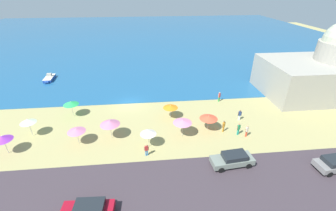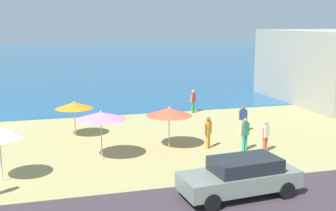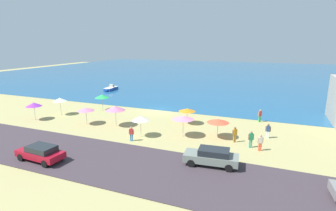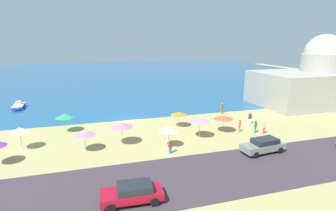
# 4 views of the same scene
# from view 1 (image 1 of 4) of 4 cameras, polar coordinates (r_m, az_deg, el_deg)

# --- Properties ---
(ground_plane) EXTENTS (160.00, 160.00, 0.00)m
(ground_plane) POSITION_cam_1_polar(r_m,az_deg,el_deg) (37.45, -9.71, 0.47)
(ground_plane) COLOR tan
(sea) EXTENTS (150.00, 110.00, 0.05)m
(sea) POSITION_cam_1_polar(r_m,az_deg,el_deg) (89.78, -7.97, 17.19)
(sea) COLOR #1E5887
(sea) RESTS_ON ground_plane
(coastal_road) EXTENTS (80.00, 8.00, 0.06)m
(coastal_road) POSITION_cam_1_polar(r_m,az_deg,el_deg) (23.17, -11.98, -20.83)
(coastal_road) COLOR #3C3239
(coastal_road) RESTS_ON ground_plane
(beach_umbrella_0) EXTENTS (2.38, 2.38, 2.42)m
(beach_umbrella_0) POSITION_cam_1_polar(r_m,az_deg,el_deg) (28.26, 3.70, -4.09)
(beach_umbrella_0) COLOR #B2B2B7
(beach_umbrella_0) RESTS_ON ground_plane
(beach_umbrella_1) EXTENTS (2.45, 2.45, 2.63)m
(beach_umbrella_1) POSITION_cam_1_polar(r_m,az_deg,el_deg) (28.70, -14.57, -4.22)
(beach_umbrella_1) COLOR #B2B2B7
(beach_umbrella_1) RESTS_ON ground_plane
(beach_umbrella_2) EXTENTS (1.93, 1.93, 2.45)m
(beach_umbrella_2) POSITION_cam_1_polar(r_m,az_deg,el_deg) (26.54, -5.05, -6.72)
(beach_umbrella_2) COLOR #B2B2B7
(beach_umbrella_2) RESTS_ON ground_plane
(beach_umbrella_3) EXTENTS (2.39, 2.39, 2.21)m
(beach_umbrella_3) POSITION_cam_1_polar(r_m,az_deg,el_deg) (29.97, 10.29, -2.98)
(beach_umbrella_3) COLOR #B2B2B7
(beach_umbrella_3) RESTS_ON ground_plane
(beach_umbrella_4) EXTENTS (2.15, 2.15, 2.10)m
(beach_umbrella_4) POSITION_cam_1_polar(r_m,az_deg,el_deg) (32.19, 0.64, -0.29)
(beach_umbrella_4) COLOR #B2B2B7
(beach_umbrella_4) RESTS_ON ground_plane
(beach_umbrella_5) EXTENTS (2.05, 2.05, 2.46)m
(beach_umbrella_5) POSITION_cam_1_polar(r_m,az_deg,el_deg) (31.54, -36.47, -6.67)
(beach_umbrella_5) COLOR #B2B2B7
(beach_umbrella_5) RESTS_ON ground_plane
(beach_umbrella_6) EXTENTS (2.15, 2.15, 2.22)m
(beach_umbrella_6) POSITION_cam_1_polar(r_m,az_deg,el_deg) (29.14, -22.27, -5.84)
(beach_umbrella_6) COLOR #B2B2B7
(beach_umbrella_6) RESTS_ON ground_plane
(beach_umbrella_7) EXTENTS (2.17, 2.17, 2.48)m
(beach_umbrella_7) POSITION_cam_1_polar(r_m,az_deg,el_deg) (35.39, -23.46, 0.57)
(beach_umbrella_7) COLOR #B2B2B7
(beach_umbrella_7) RESTS_ON ground_plane
(beach_umbrella_8) EXTENTS (1.96, 1.96, 2.55)m
(beach_umbrella_8) POSITION_cam_1_polar(r_m,az_deg,el_deg) (33.24, -32.03, -3.35)
(beach_umbrella_8) COLOR #B2B2B7
(beach_umbrella_8) RESTS_ON ground_plane
(bather_0) EXTENTS (0.53, 0.35, 1.66)m
(bather_0) POSITION_cam_1_polar(r_m,az_deg,el_deg) (30.45, 19.39, -6.01)
(bather_0) COLOR #F05637
(bather_0) RESTS_ON ground_plane
(bather_1) EXTENTS (0.54, 0.33, 1.73)m
(bather_1) POSITION_cam_1_polar(r_m,az_deg,el_deg) (30.43, 17.49, -5.59)
(bather_1) COLOR teal
(bather_1) RESTS_ON ground_plane
(bather_2) EXTENTS (0.46, 0.40, 1.70)m
(bather_2) POSITION_cam_1_polar(r_m,az_deg,el_deg) (38.15, 12.90, 2.29)
(bather_2) COLOR green
(bather_2) RESTS_ON ground_plane
(bather_3) EXTENTS (0.46, 0.40, 1.69)m
(bather_3) POSITION_cam_1_polar(r_m,az_deg,el_deg) (30.51, 13.97, -5.00)
(bather_3) COLOR orange
(bather_3) RESTS_ON ground_plane
(bather_4) EXTENTS (0.56, 0.30, 1.59)m
(bather_4) POSITION_cam_1_polar(r_m,az_deg,el_deg) (25.99, -5.49, -11.01)
(bather_4) COLOR #3477B8
(bather_4) RESTS_ON ground_plane
(bather_5) EXTENTS (0.57, 0.23, 1.65)m
(bather_5) POSITION_cam_1_polar(r_m,az_deg,el_deg) (33.68, 17.75, -2.20)
(bather_5) COLOR white
(bather_5) RESTS_ON ground_plane
(parked_car_0) EXTENTS (4.42, 2.09, 1.38)m
(parked_car_0) POSITION_cam_1_polar(r_m,az_deg,el_deg) (21.68, -19.64, -23.71)
(parked_car_0) COLOR maroon
(parked_car_0) RESTS_ON coastal_road
(parked_car_1) EXTENTS (4.68, 2.19, 1.48)m
(parked_car_1) POSITION_cam_1_polar(r_m,az_deg,el_deg) (25.67, 16.10, -12.96)
(parked_car_1) COLOR slate
(parked_car_1) RESTS_ON coastal_road
(parked_car_2) EXTENTS (4.60, 2.25, 1.44)m
(parked_car_2) POSITION_cam_1_polar(r_m,az_deg,el_deg) (30.04, 36.95, -11.64)
(parked_car_2) COLOR gray
(parked_car_2) RESTS_ON coastal_road
(skiff_nearshore) EXTENTS (1.82, 4.29, 1.21)m
(skiff_nearshore) POSITION_cam_1_polar(r_m,az_deg,el_deg) (52.07, -27.91, 6.17)
(skiff_nearshore) COLOR #234AA3
(skiff_nearshore) RESTS_ON sea
(harbor_fortress) EXTENTS (15.74, 11.91, 12.39)m
(harbor_fortress) POSITION_cam_1_polar(r_m,az_deg,el_deg) (47.03, 34.41, 7.50)
(harbor_fortress) COLOR #A39E91
(harbor_fortress) RESTS_ON ground_plane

